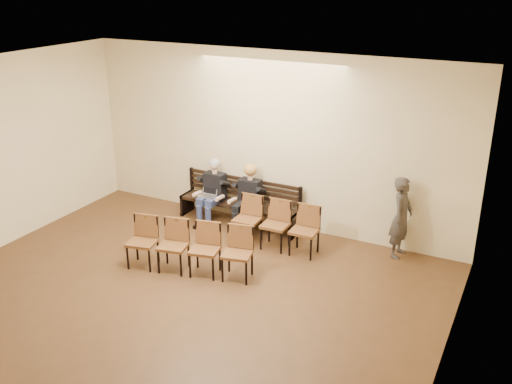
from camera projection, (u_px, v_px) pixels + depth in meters
ground at (107, 358)px, 7.66m from camera, size 10.00×10.00×0.00m
room_walls at (129, 163)px, 7.38m from camera, size 8.02×10.01×3.51m
bench at (239, 213)px, 11.65m from camera, size 2.60×0.90×0.45m
seated_man at (213, 192)px, 11.63m from camera, size 0.54×0.74×1.29m
seated_woman at (248, 200)px, 11.29m from camera, size 0.53×0.74×1.24m
laptop at (207, 197)px, 11.54m from camera, size 0.36×0.29×0.24m
water_bottle at (246, 209)px, 11.02m from camera, size 0.07×0.07×0.21m
bag at (245, 219)px, 11.55m from camera, size 0.43×0.32×0.30m
passerby at (402, 212)px, 10.11m from camera, size 0.47×0.66×1.73m
chair_row_front at (275, 225)px, 10.55m from camera, size 1.64×0.53×0.91m
chair_row_back at (189, 248)px, 9.69m from camera, size 2.25×0.96×0.90m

